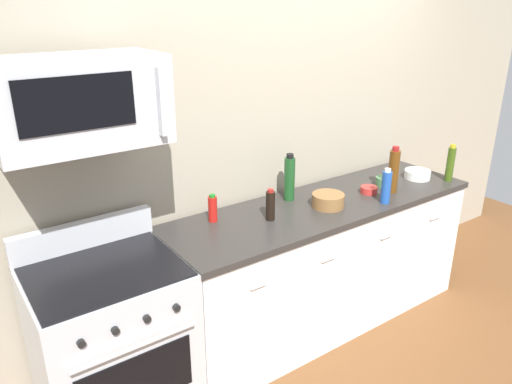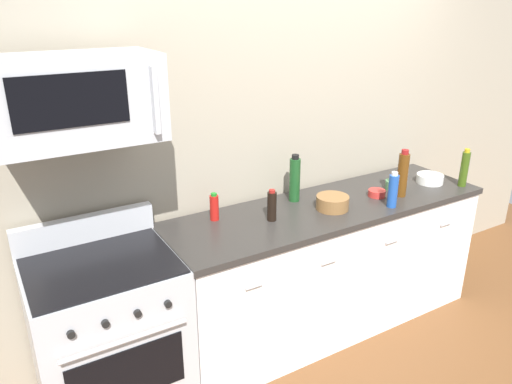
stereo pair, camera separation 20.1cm
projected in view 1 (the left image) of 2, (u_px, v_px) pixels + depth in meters
The scene contains 15 objects.
ground_plane at pixel (319, 318), 3.58m from camera, with size 6.40×6.40×0.00m, color brown.
back_wall at pixel (288, 127), 3.40m from camera, with size 5.33×0.10×2.70m, color #9E937F.
counter_unit at pixel (322, 263), 3.41m from camera, with size 2.24×0.66×0.92m.
range_oven at pixel (113, 343), 2.61m from camera, with size 0.76×0.69×1.07m.
microwave at pixel (78, 102), 2.18m from camera, with size 0.74×0.44×0.40m.
bottle_wine_green at pixel (289, 178), 3.24m from camera, with size 0.07×0.07×0.32m.
bottle_hot_sauce_red at pixel (213, 209), 2.95m from camera, with size 0.06×0.06×0.17m.
bottle_olive_oil at pixel (450, 164), 3.59m from camera, with size 0.06×0.06×0.28m.
bottle_wine_amber at pixel (393, 171), 3.37m from camera, with size 0.07×0.07×0.33m.
bottle_soy_sauce_dark at pixel (270, 205), 2.96m from camera, with size 0.06×0.06×0.20m.
bottle_soda_blue at pixel (386, 187), 3.20m from camera, with size 0.06×0.06×0.24m.
bowl_white_ceramic at pixel (417, 174), 3.67m from camera, with size 0.19×0.19×0.06m.
bowl_green_glaze at pixel (385, 181), 3.52m from camera, with size 0.13×0.13×0.07m.
bowl_wooden_salad at pixel (328, 200), 3.17m from camera, with size 0.21×0.21×0.09m.
bowl_red_small at pixel (369, 190), 3.40m from camera, with size 0.12×0.12×0.04m.
Camera 1 is at (-2.10, -2.18, 2.18)m, focal length 34.46 mm.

